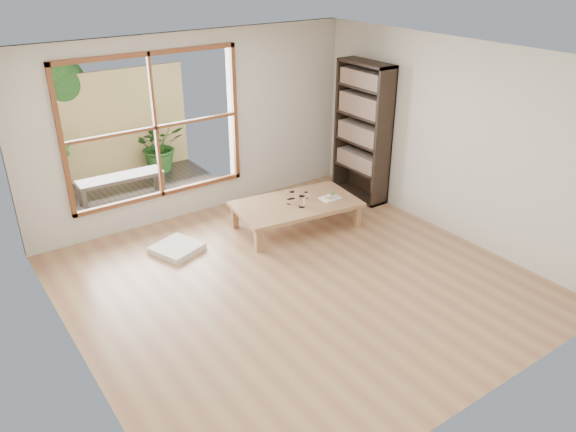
# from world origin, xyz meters

# --- Properties ---
(ground) EXTENTS (5.00, 5.00, 0.00)m
(ground) POSITION_xyz_m (0.00, 0.00, 0.00)
(ground) COLOR tan
(ground) RESTS_ON ground
(low_table) EXTENTS (1.82, 1.18, 0.37)m
(low_table) POSITION_xyz_m (0.84, 1.16, 0.33)
(low_table) COLOR #9F734D
(low_table) RESTS_ON ground
(floor_cushion) EXTENTS (0.70, 0.70, 0.08)m
(floor_cushion) POSITION_xyz_m (-0.84, 1.49, 0.04)
(floor_cushion) COLOR silver
(floor_cushion) RESTS_ON ground
(bookshelf) EXTENTS (0.34, 0.95, 2.10)m
(bookshelf) POSITION_xyz_m (2.31, 1.48, 1.05)
(bookshelf) COLOR #2D2219
(bookshelf) RESTS_ON ground
(glass_tall) EXTENTS (0.09, 0.09, 0.16)m
(glass_tall) POSITION_xyz_m (0.83, 1.01, 0.45)
(glass_tall) COLOR silver
(glass_tall) RESTS_ON low_table
(glass_mid) EXTENTS (0.06, 0.06, 0.09)m
(glass_mid) POSITION_xyz_m (1.06, 1.21, 0.42)
(glass_mid) COLOR silver
(glass_mid) RESTS_ON low_table
(glass_short) EXTENTS (0.08, 0.08, 0.10)m
(glass_short) POSITION_xyz_m (0.88, 1.31, 0.43)
(glass_short) COLOR silver
(glass_short) RESTS_ON low_table
(glass_small) EXTENTS (0.05, 0.05, 0.07)m
(glass_small) POSITION_xyz_m (0.74, 1.19, 0.41)
(glass_small) COLOR silver
(glass_small) RESTS_ON low_table
(food_tray) EXTENTS (0.29, 0.21, 0.09)m
(food_tray) POSITION_xyz_m (1.33, 1.01, 0.40)
(food_tray) COLOR white
(food_tray) RESTS_ON low_table
(deck) EXTENTS (2.80, 2.00, 0.05)m
(deck) POSITION_xyz_m (-0.60, 3.56, 0.00)
(deck) COLOR #332B25
(deck) RESTS_ON ground
(garden_bench) EXTENTS (1.30, 0.41, 0.41)m
(garden_bench) POSITION_xyz_m (-0.86, 3.40, 0.37)
(garden_bench) COLOR #2D2219
(garden_bench) RESTS_ON deck
(bamboo_fence) EXTENTS (2.80, 0.06, 1.80)m
(bamboo_fence) POSITION_xyz_m (-0.60, 4.56, 0.90)
(bamboo_fence) COLOR #D0BB6A
(bamboo_fence) RESTS_ON ground
(shrub_right) EXTENTS (0.87, 0.77, 0.92)m
(shrub_right) POSITION_xyz_m (0.18, 4.29, 0.49)
(shrub_right) COLOR #2C5921
(shrub_right) RESTS_ON deck
(shrub_left) EXTENTS (0.66, 0.61, 0.97)m
(shrub_left) POSITION_xyz_m (-1.63, 4.06, 0.51)
(shrub_left) COLOR #2C5921
(shrub_left) RESTS_ON deck
(garden_tree) EXTENTS (1.04, 0.85, 2.22)m
(garden_tree) POSITION_xyz_m (-1.28, 4.86, 1.63)
(garden_tree) COLOR #4C3D2D
(garden_tree) RESTS_ON ground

